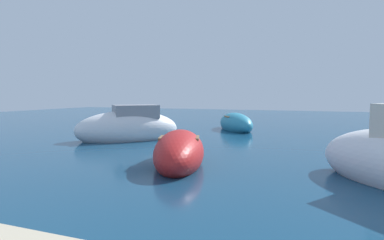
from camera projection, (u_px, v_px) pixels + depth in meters
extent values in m
ellipsoid|color=#B21E1E|center=(179.00, 152.00, 10.48)|extent=(2.79, 4.40, 1.35)
cube|color=brown|center=(179.00, 138.00, 10.44)|extent=(1.41, 1.18, 0.08)
ellipsoid|color=white|center=(128.00, 130.00, 16.03)|extent=(4.83, 4.74, 1.77)
cube|color=gray|center=(136.00, 112.00, 16.11)|extent=(2.34, 2.32, 0.61)
ellipsoid|color=teal|center=(236.00, 124.00, 20.43)|extent=(3.48, 4.21, 1.32)
cube|color=brown|center=(236.00, 117.00, 20.40)|extent=(1.43, 1.33, 0.08)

